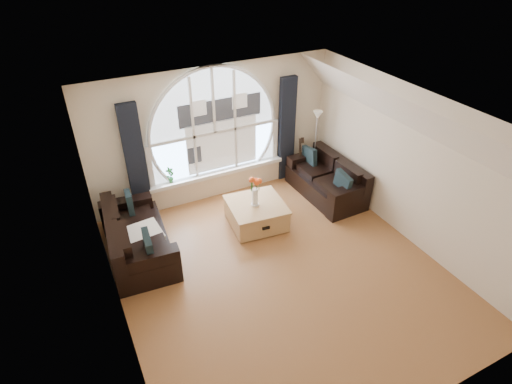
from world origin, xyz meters
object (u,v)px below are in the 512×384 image
(sofa_left, at_px, (138,236))
(vase_flowers, at_px, (255,187))
(sofa_right, at_px, (326,179))
(guitar, at_px, (298,158))
(floor_lamp, at_px, (315,146))
(potted_plant, at_px, (170,175))
(coffee_chest, at_px, (256,213))

(sofa_left, xyz_separation_m, vase_flowers, (2.16, -0.14, 0.45))
(sofa_left, xyz_separation_m, sofa_right, (3.94, 0.12, 0.00))
(sofa_right, height_order, guitar, guitar)
(sofa_left, height_order, sofa_right, sofa_left)
(floor_lamp, height_order, potted_plant, floor_lamp)
(sofa_right, xyz_separation_m, coffee_chest, (-1.75, -0.24, -0.15))
(coffee_chest, height_order, floor_lamp, floor_lamp)
(sofa_left, distance_m, floor_lamp, 4.17)
(guitar, bearing_deg, floor_lamp, -13.23)
(sofa_right, distance_m, coffee_chest, 1.77)
(vase_flowers, bearing_deg, coffee_chest, 29.77)
(sofa_right, relative_size, guitar, 1.68)
(potted_plant, bearing_deg, guitar, -4.65)
(coffee_chest, bearing_deg, vase_flowers, -144.13)
(coffee_chest, relative_size, potted_plant, 3.06)
(floor_lamp, height_order, guitar, floor_lamp)
(guitar, bearing_deg, sofa_left, -154.65)
(sofa_left, xyz_separation_m, floor_lamp, (4.07, 0.81, 0.40))
(floor_lamp, bearing_deg, vase_flowers, -153.70)
(coffee_chest, xyz_separation_m, potted_plant, (-1.23, 1.30, 0.47))
(coffee_chest, relative_size, vase_flowers, 1.45)
(coffee_chest, xyz_separation_m, vase_flowers, (-0.04, -0.02, 0.60))
(coffee_chest, distance_m, guitar, 1.92)
(coffee_chest, xyz_separation_m, guitar, (1.57, 1.07, 0.28))
(sofa_right, xyz_separation_m, guitar, (-0.17, 0.83, 0.13))
(sofa_right, bearing_deg, guitar, 100.56)
(sofa_right, bearing_deg, sofa_left, -179.57)
(sofa_right, distance_m, potted_plant, 3.17)
(sofa_right, relative_size, vase_flowers, 2.54)
(sofa_left, relative_size, vase_flowers, 2.68)
(sofa_right, distance_m, floor_lamp, 0.80)
(sofa_right, height_order, floor_lamp, floor_lamp)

